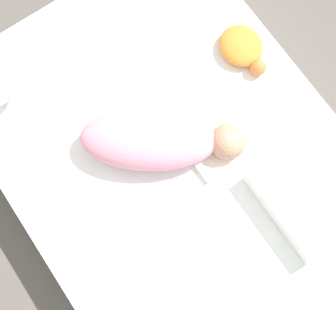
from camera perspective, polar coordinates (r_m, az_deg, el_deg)
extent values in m
plane|color=#514C47|center=(1.65, 2.03, -3.51)|extent=(12.00, 12.00, 0.00)
cube|color=white|center=(1.55, 2.15, -2.89)|extent=(1.48, 1.00, 0.20)
cube|color=white|center=(1.47, 5.91, 1.42)|extent=(0.18, 0.19, 0.02)
ellipsoid|color=pink|center=(1.41, -2.38, 1.98)|extent=(0.40, 0.45, 0.14)
sphere|color=tan|center=(1.42, 7.27, 1.63)|extent=(0.11, 0.11, 0.11)
cube|color=white|center=(1.47, 17.51, -4.47)|extent=(0.31, 0.29, 0.08)
ellipsoid|color=orange|center=(1.58, 8.90, 13.02)|extent=(0.15, 0.14, 0.06)
sphere|color=orange|center=(1.55, 10.91, 10.43)|extent=(0.05, 0.05, 0.05)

